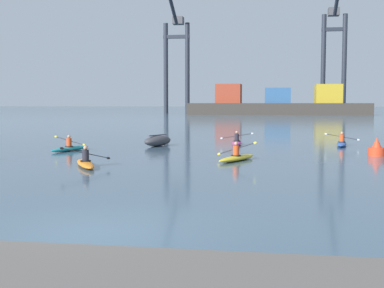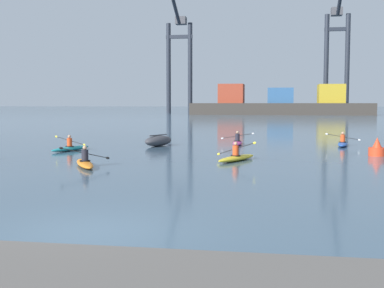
# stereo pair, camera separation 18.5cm
# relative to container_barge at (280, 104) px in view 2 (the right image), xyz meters

# --- Properties ---
(ground_plane) EXTENTS (800.00, 800.00, 0.00)m
(ground_plane) POSITION_rel_container_barge_xyz_m (-4.82, -114.20, -2.49)
(ground_plane) COLOR #425B70
(container_barge) EXTENTS (42.99, 9.46, 7.42)m
(container_barge) POSITION_rel_container_barge_xyz_m (0.00, 0.00, 0.00)
(container_barge) COLOR #38332D
(container_barge) RESTS_ON ground
(gantry_crane_west) EXTENTS (7.07, 21.26, 33.99)m
(gantry_crane_west) POSITION_rel_container_barge_xyz_m (-26.66, 9.09, 14.40)
(gantry_crane_west) COLOR #232833
(gantry_crane_west) RESTS_ON ground
(gantry_crane_west_mid) EXTENTS (6.40, 18.45, 35.13)m
(gantry_crane_west_mid) POSITION_rel_container_barge_xyz_m (14.17, 10.07, 14.84)
(gantry_crane_west_mid) COLOR #232833
(gantry_crane_west_mid) RESTS_ON ground
(capsized_dinghy) EXTENTS (1.99, 2.82, 0.76)m
(capsized_dinghy) POSITION_rel_container_barge_xyz_m (-8.45, -91.98, -2.14)
(capsized_dinghy) COLOR #38383D
(capsized_dinghy) RESTS_ON ground
(channel_buoy) EXTENTS (0.90, 0.90, 1.00)m
(channel_buoy) POSITION_rel_container_barge_xyz_m (4.61, -96.11, -2.13)
(channel_buoy) COLOR red
(channel_buoy) RESTS_ON ground
(kayak_blue) EXTENTS (2.24, 3.45, 0.95)m
(kayak_blue) POSITION_rel_container_barge_xyz_m (3.59, -89.91, -2.31)
(kayak_blue) COLOR #2856B2
(kayak_blue) RESTS_ON ground
(kayak_magenta) EXTENTS (2.27, 3.42, 0.95)m
(kayak_magenta) POSITION_rel_container_barge_xyz_m (-3.36, -90.09, -2.31)
(kayak_magenta) COLOR #C13384
(kayak_magenta) RESTS_ON ground
(kayak_orange) EXTENTS (2.15, 3.27, 0.95)m
(kayak_orange) POSITION_rel_container_barge_xyz_m (-9.20, -103.11, -2.31)
(kayak_orange) COLOR orange
(kayak_orange) RESTS_ON ground
(kayak_teal) EXTENTS (2.18, 3.44, 0.95)m
(kayak_teal) POSITION_rel_container_barge_xyz_m (-12.86, -96.04, -2.31)
(kayak_teal) COLOR teal
(kayak_teal) RESTS_ON ground
(kayak_yellow) EXTENTS (2.02, 3.34, 1.01)m
(kayak_yellow) POSITION_rel_container_barge_xyz_m (-2.67, -99.72, -2.31)
(kayak_yellow) COLOR yellow
(kayak_yellow) RESTS_ON ground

